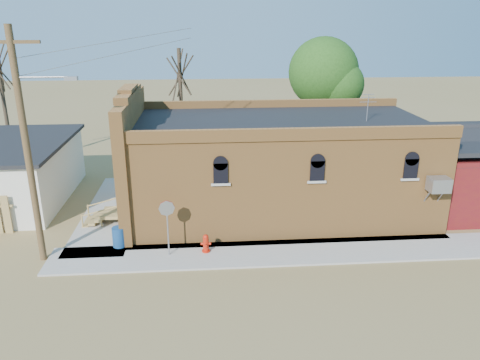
{
  "coord_description": "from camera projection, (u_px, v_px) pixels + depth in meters",
  "views": [
    {
      "loc": [
        -1.65,
        -16.11,
        9.16
      ],
      "look_at": [
        -0.1,
        3.36,
        2.4
      ],
      "focal_mm": 35.0,
      "sensor_mm": 36.0,
      "label": 1
    }
  ],
  "objects": [
    {
      "name": "ground",
      "position": [
        249.0,
        266.0,
        18.3
      ],
      "size": [
        120.0,
        120.0,
        0.0
      ],
      "primitive_type": "plane",
      "color": "olive",
      "rests_on": "ground"
    },
    {
      "name": "sidewalk_south",
      "position": [
        283.0,
        253.0,
        19.24
      ],
      "size": [
        19.0,
        2.2,
        0.08
      ],
      "primitive_type": "cube",
      "color": "#9E9991",
      "rests_on": "ground"
    },
    {
      "name": "sidewalk_west",
      "position": [
        113.0,
        210.0,
        23.46
      ],
      "size": [
        2.6,
        10.0,
        0.08
      ],
      "primitive_type": "cube",
      "color": "#9E9991",
      "rests_on": "ground"
    },
    {
      "name": "brick_bar",
      "position": [
        272.0,
        166.0,
        22.83
      ],
      "size": [
        16.4,
        7.97,
        6.3
      ],
      "color": "#B47437",
      "rests_on": "ground"
    },
    {
      "name": "red_shed",
      "position": [
        465.0,
        163.0,
        23.6
      ],
      "size": [
        5.4,
        6.4,
        4.3
      ],
      "color": "maroon",
      "rests_on": "ground"
    },
    {
      "name": "utility_pole",
      "position": [
        28.0,
        144.0,
        17.25
      ],
      "size": [
        3.12,
        0.26,
        9.0
      ],
      "color": "#43311A",
      "rests_on": "ground"
    },
    {
      "name": "tree_bare_near",
      "position": [
        180.0,
        74.0,
        28.37
      ],
      "size": [
        2.8,
        2.8,
        7.65
      ],
      "color": "#413025",
      "rests_on": "ground"
    },
    {
      "name": "tree_leafy",
      "position": [
        323.0,
        72.0,
        29.52
      ],
      "size": [
        4.4,
        4.4,
        8.15
      ],
      "color": "#413025",
      "rests_on": "ground"
    },
    {
      "name": "fire_hydrant",
      "position": [
        206.0,
        243.0,
        19.12
      ],
      "size": [
        0.44,
        0.41,
        0.77
      ],
      "rotation": [
        0.0,
        0.0,
        -0.15
      ],
      "color": "red",
      "rests_on": "sidewalk_south"
    },
    {
      "name": "stop_sign",
      "position": [
        167.0,
        214.0,
        18.42
      ],
      "size": [
        0.63,
        0.18,
        2.35
      ],
      "rotation": [
        0.0,
        0.0,
        -0.22
      ],
      "color": "#96969B",
      "rests_on": "sidewalk_south"
    },
    {
      "name": "trash_barrel",
      "position": [
        119.0,
        237.0,
        19.58
      ],
      "size": [
        0.62,
        0.62,
        0.85
      ],
      "primitive_type": "cylinder",
      "rotation": [
        0.0,
        0.0,
        0.13
      ],
      "color": "navy",
      "rests_on": "sidewalk_west"
    }
  ]
}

